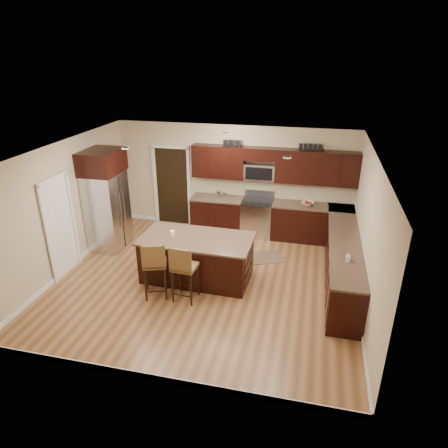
% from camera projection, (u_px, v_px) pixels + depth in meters
% --- Properties ---
extents(floor, '(6.00, 6.00, 0.00)m').
position_uv_depth(floor, '(205.00, 281.00, 8.20)').
color(floor, '#8D5E38').
rests_on(floor, ground).
extents(ceiling, '(6.00, 6.00, 0.00)m').
position_uv_depth(ceiling, '(203.00, 151.00, 7.11)').
color(ceiling, silver).
rests_on(ceiling, wall_back).
extents(wall_back, '(6.00, 0.00, 6.00)m').
position_uv_depth(wall_back, '(234.00, 179.00, 10.11)').
color(wall_back, '#C4B38E').
rests_on(wall_back, floor).
extents(wall_left, '(0.00, 5.50, 5.50)m').
position_uv_depth(wall_left, '(65.00, 208.00, 8.28)').
color(wall_left, '#C4B38E').
rests_on(wall_left, floor).
extents(wall_right, '(0.00, 5.50, 5.50)m').
position_uv_depth(wall_right, '(368.00, 236.00, 7.03)').
color(wall_right, '#C4B38E').
rests_on(wall_right, floor).
extents(base_cabinets, '(4.02, 3.96, 0.92)m').
position_uv_depth(base_cabinets, '(304.00, 240.00, 8.91)').
color(base_cabinets, black).
rests_on(base_cabinets, floor).
extents(upper_cabinets, '(4.00, 0.33, 0.80)m').
position_uv_depth(upper_cabinets, '(275.00, 164.00, 9.54)').
color(upper_cabinets, black).
rests_on(upper_cabinets, wall_back).
extents(range, '(0.76, 0.64, 1.11)m').
position_uv_depth(range, '(257.00, 218.00, 10.05)').
color(range, silver).
rests_on(range, floor).
extents(microwave, '(0.76, 0.31, 0.40)m').
position_uv_depth(microwave, '(260.00, 172.00, 9.73)').
color(microwave, silver).
rests_on(microwave, upper_cabinets).
extents(doorway, '(0.85, 0.03, 2.06)m').
position_uv_depth(doorway, '(172.00, 186.00, 10.56)').
color(doorway, black).
rests_on(doorway, floor).
extents(pantry_door, '(0.03, 0.80, 2.04)m').
position_uv_depth(pantry_door, '(60.00, 228.00, 8.14)').
color(pantry_door, white).
rests_on(pantry_door, floor).
extents(letter_decor, '(2.20, 0.03, 0.15)m').
position_uv_depth(letter_decor, '(270.00, 145.00, 9.39)').
color(letter_decor, black).
rests_on(letter_decor, upper_cabinets).
extents(island, '(2.28, 1.23, 0.92)m').
position_uv_depth(island, '(197.00, 259.00, 8.16)').
color(island, black).
rests_on(island, floor).
extents(stool_left, '(0.55, 0.55, 1.16)m').
position_uv_depth(stool_left, '(154.00, 264.00, 7.41)').
color(stool_left, brown).
rests_on(stool_left, floor).
extents(stool_mid, '(0.46, 0.46, 1.15)m').
position_uv_depth(stool_mid, '(183.00, 267.00, 7.29)').
color(stool_mid, brown).
rests_on(stool_mid, floor).
extents(refrigerator, '(0.79, 0.98, 2.35)m').
position_uv_depth(refrigerator, '(106.00, 199.00, 9.15)').
color(refrigerator, silver).
rests_on(refrigerator, floor).
extents(floor_mat, '(1.08, 0.92, 0.01)m').
position_uv_depth(floor_mat, '(264.00, 257.00, 9.12)').
color(floor_mat, brown).
rests_on(floor_mat, floor).
extents(fruit_bowl, '(0.37, 0.37, 0.07)m').
position_uv_depth(fruit_bowl, '(308.00, 204.00, 9.61)').
color(fruit_bowl, silver).
rests_on(fruit_bowl, base_cabinets).
extents(soap_bottle, '(0.09, 0.09, 0.17)m').
position_uv_depth(soap_bottle, '(348.00, 257.00, 7.05)').
color(soap_bottle, '#B2B2B2').
rests_on(soap_bottle, base_cabinets).
extents(canister_tall, '(0.12, 0.12, 0.19)m').
position_uv_depth(canister_tall, '(219.00, 194.00, 10.04)').
color(canister_tall, silver).
rests_on(canister_tall, base_cabinets).
extents(canister_short, '(0.11, 0.11, 0.15)m').
position_uv_depth(canister_short, '(225.00, 196.00, 10.02)').
color(canister_short, silver).
rests_on(canister_short, base_cabinets).
extents(island_jar, '(0.10, 0.10, 0.10)m').
position_uv_depth(island_jar, '(173.00, 233.00, 8.04)').
color(island_jar, white).
rests_on(island_jar, island).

